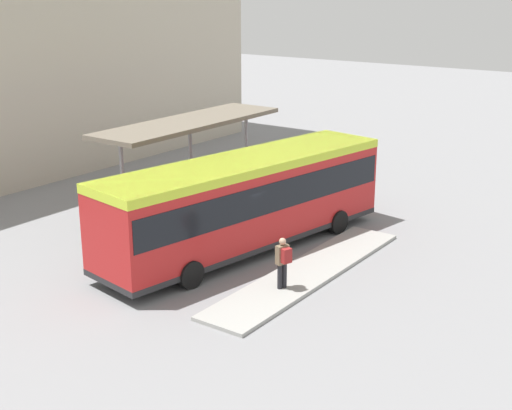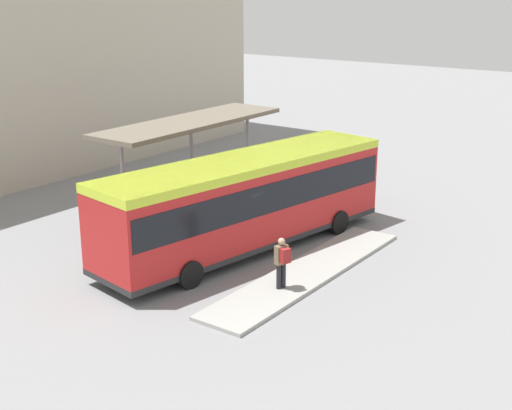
{
  "view_description": "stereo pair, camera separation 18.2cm",
  "coord_description": "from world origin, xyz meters",
  "px_view_note": "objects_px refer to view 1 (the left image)",
  "views": [
    {
      "loc": [
        -19.3,
        -14.21,
        9.08
      ],
      "look_at": [
        0.59,
        0.0,
        1.5
      ],
      "focal_mm": 50.0,
      "sensor_mm": 36.0,
      "label": 1
    },
    {
      "loc": [
        -19.19,
        -14.35,
        9.08
      ],
      "look_at": [
        0.59,
        0.0,
        1.5
      ],
      "focal_mm": 50.0,
      "sensor_mm": 36.0,
      "label": 2
    }
  ],
  "objects_px": {
    "bicycle_blue": "(313,179)",
    "bicycle_green": "(294,173)",
    "pedestrian_waiting": "(283,260)",
    "city_bus": "(246,197)",
    "potted_planter_near_shelter": "(183,218)",
    "bicycle_yellow": "(304,175)"
  },
  "relations": [
    {
      "from": "bicycle_blue",
      "to": "bicycle_green",
      "type": "distance_m",
      "value": 1.4
    },
    {
      "from": "pedestrian_waiting",
      "to": "city_bus",
      "type": "bearing_deg",
      "value": -18.11
    },
    {
      "from": "city_bus",
      "to": "potted_planter_near_shelter",
      "type": "relative_size",
      "value": 8.73
    },
    {
      "from": "city_bus",
      "to": "bicycle_blue",
      "type": "height_order",
      "value": "city_bus"
    },
    {
      "from": "city_bus",
      "to": "pedestrian_waiting",
      "type": "bearing_deg",
      "value": -117.74
    },
    {
      "from": "bicycle_green",
      "to": "bicycle_yellow",
      "type": "bearing_deg",
      "value": 162.15
    },
    {
      "from": "bicycle_blue",
      "to": "bicycle_yellow",
      "type": "relative_size",
      "value": 0.89
    },
    {
      "from": "bicycle_blue",
      "to": "potted_planter_near_shelter",
      "type": "bearing_deg",
      "value": 87.47
    },
    {
      "from": "potted_planter_near_shelter",
      "to": "city_bus",
      "type": "bearing_deg",
      "value": -84.16
    },
    {
      "from": "bicycle_blue",
      "to": "bicycle_green",
      "type": "relative_size",
      "value": 0.95
    },
    {
      "from": "potted_planter_near_shelter",
      "to": "bicycle_green",
      "type": "bearing_deg",
      "value": 5.62
    },
    {
      "from": "city_bus",
      "to": "pedestrian_waiting",
      "type": "height_order",
      "value": "city_bus"
    },
    {
      "from": "bicycle_blue",
      "to": "bicycle_yellow",
      "type": "height_order",
      "value": "bicycle_yellow"
    },
    {
      "from": "bicycle_blue",
      "to": "potted_planter_near_shelter",
      "type": "relative_size",
      "value": 1.12
    },
    {
      "from": "bicycle_yellow",
      "to": "potted_planter_near_shelter",
      "type": "xyz_separation_m",
      "value": [
        -9.02,
        -0.24,
        0.35
      ]
    },
    {
      "from": "pedestrian_waiting",
      "to": "potted_planter_near_shelter",
      "type": "distance_m",
      "value": 6.27
    },
    {
      "from": "pedestrian_waiting",
      "to": "bicycle_blue",
      "type": "distance_m",
      "value": 12.19
    },
    {
      "from": "potted_planter_near_shelter",
      "to": "bicycle_yellow",
      "type": "bearing_deg",
      "value": 1.55
    },
    {
      "from": "bicycle_blue",
      "to": "potted_planter_near_shelter",
      "type": "height_order",
      "value": "potted_planter_near_shelter"
    },
    {
      "from": "bicycle_blue",
      "to": "pedestrian_waiting",
      "type": "bearing_deg",
      "value": 116.98
    },
    {
      "from": "potted_planter_near_shelter",
      "to": "pedestrian_waiting",
      "type": "bearing_deg",
      "value": -109.58
    },
    {
      "from": "bicycle_yellow",
      "to": "pedestrian_waiting",
      "type": "bearing_deg",
      "value": 128.79
    }
  ]
}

